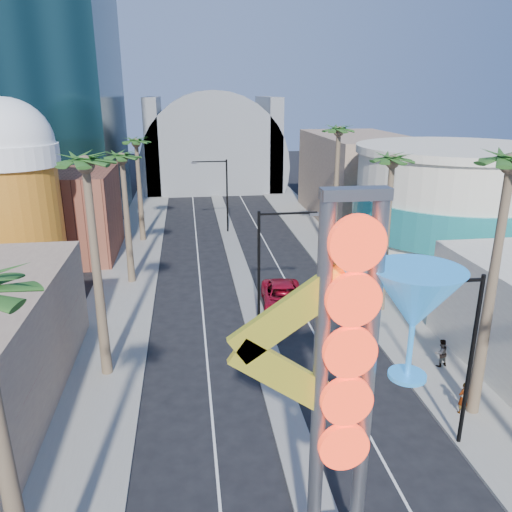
{
  "coord_description": "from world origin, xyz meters",
  "views": [
    {
      "loc": [
        -4.19,
        -8.93,
        14.86
      ],
      "look_at": [
        -0.29,
        19.2,
        5.43
      ],
      "focal_mm": 35.0,
      "sensor_mm": 36.0,
      "label": 1
    }
  ],
  "objects_px": {
    "pedestrian_b": "(441,353)",
    "pedestrian_a": "(463,398)",
    "neon_sign": "(373,369)",
    "red_pickup": "(283,297)"
  },
  "relations": [
    {
      "from": "pedestrian_b",
      "to": "pedestrian_a",
      "type": "bearing_deg",
      "value": 63.78
    },
    {
      "from": "neon_sign",
      "to": "pedestrian_b",
      "type": "height_order",
      "value": "neon_sign"
    },
    {
      "from": "neon_sign",
      "to": "red_pickup",
      "type": "distance_m",
      "value": 21.4
    },
    {
      "from": "neon_sign",
      "to": "pedestrian_a",
      "type": "height_order",
      "value": "neon_sign"
    },
    {
      "from": "pedestrian_a",
      "to": "pedestrian_b",
      "type": "distance_m",
      "value": 4.31
    },
    {
      "from": "pedestrian_b",
      "to": "red_pickup",
      "type": "bearing_deg",
      "value": -64.18
    },
    {
      "from": "neon_sign",
      "to": "pedestrian_a",
      "type": "xyz_separation_m",
      "value": [
        7.58,
        6.96,
        -6.35
      ]
    },
    {
      "from": "pedestrian_a",
      "to": "pedestrian_b",
      "type": "relative_size",
      "value": 1.0
    },
    {
      "from": "neon_sign",
      "to": "pedestrian_b",
      "type": "relative_size",
      "value": 7.73
    },
    {
      "from": "red_pickup",
      "to": "pedestrian_a",
      "type": "bearing_deg",
      "value": -59.64
    }
  ]
}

